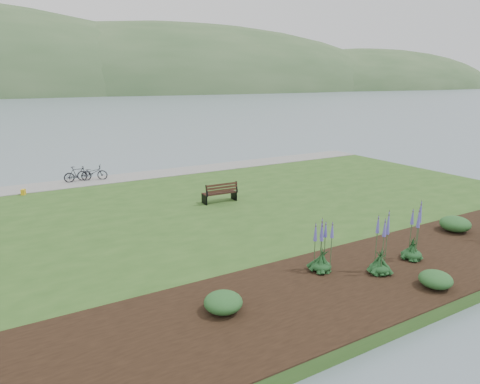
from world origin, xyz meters
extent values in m
plane|color=slate|center=(0.00, 0.00, 0.00)|extent=(600.00, 600.00, 0.00)
cube|color=#2C511C|center=(0.00, -2.00, 0.20)|extent=(34.00, 20.00, 0.40)
cube|color=gray|center=(0.00, 6.90, 0.42)|extent=(34.00, 2.20, 0.03)
cube|color=black|center=(3.00, -9.80, 0.42)|extent=(24.00, 4.40, 0.04)
cube|color=black|center=(1.84, -0.49, 0.85)|extent=(1.62, 0.61, 0.05)
cube|color=black|center=(1.83, -0.79, 1.15)|extent=(1.60, 0.20, 0.50)
cube|color=black|center=(1.06, -0.47, 0.62)|extent=(0.08, 0.55, 0.44)
cube|color=black|center=(2.62, -0.52, 0.62)|extent=(0.08, 0.55, 0.44)
imported|color=black|center=(-2.41, 7.20, 0.84)|extent=(1.12, 1.79, 0.88)
imported|color=black|center=(-3.21, 7.20, 0.85)|extent=(0.46, 1.51, 0.91)
cube|color=gold|center=(-6.13, 5.65, 0.54)|extent=(0.26, 0.31, 0.28)
ellipsoid|color=#14381A|center=(2.36, -9.85, 0.59)|extent=(0.62, 0.62, 0.31)
cone|color=#48439D|center=(2.36, -9.85, 1.61)|extent=(0.32, 0.32, 1.73)
ellipsoid|color=#14381A|center=(4.06, -9.65, 0.59)|extent=(0.62, 0.62, 0.31)
cone|color=#48439D|center=(4.06, -9.65, 1.64)|extent=(0.32, 0.32, 1.79)
ellipsoid|color=#14381A|center=(0.95, -8.85, 0.59)|extent=(0.62, 0.62, 0.31)
cone|color=#48439D|center=(0.95, -8.85, 1.54)|extent=(0.40, 0.40, 1.57)
ellipsoid|color=#1E4C21|center=(-2.72, -9.41, 0.68)|extent=(0.98, 0.98, 0.49)
ellipsoid|color=#1E4C21|center=(3.01, -11.26, 0.67)|extent=(0.91, 0.91, 0.45)
ellipsoid|color=#1E4C21|center=(7.70, -8.72, 0.72)|extent=(1.13, 1.13, 0.56)
camera|label=1|loc=(-7.20, -17.91, 6.07)|focal=32.00mm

